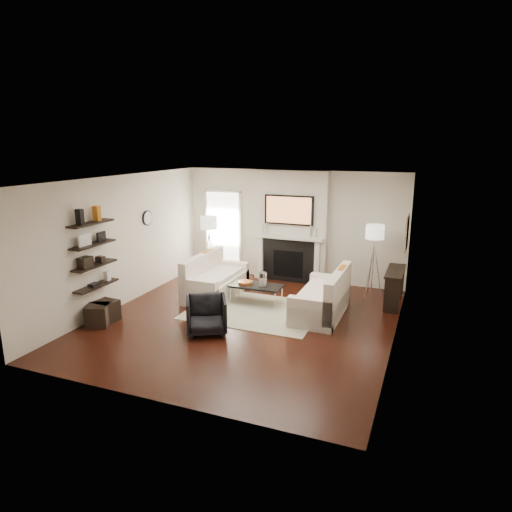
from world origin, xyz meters
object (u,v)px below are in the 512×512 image
at_px(coffee_table, 256,286).
at_px(lamp_left_shade, 209,223).
at_px(loveseat_left_base, 216,287).
at_px(loveseat_right_base, 321,305).
at_px(ottoman_near, 106,311).
at_px(armchair, 206,313).
at_px(lamp_right_shade, 375,232).

bearing_deg(coffee_table, lamp_left_shade, 145.31).
bearing_deg(coffee_table, loveseat_left_base, 171.23).
height_order(loveseat_left_base, loveseat_right_base, same).
bearing_deg(loveseat_left_base, lamp_left_shade, 123.76).
xyz_separation_m(coffee_table, lamp_left_shade, (-1.71, 1.18, 1.05)).
bearing_deg(coffee_table, loveseat_right_base, -4.51).
height_order(loveseat_left_base, lamp_left_shade, lamp_left_shade).
bearing_deg(ottoman_near, lamp_left_shade, 78.79).
bearing_deg(lamp_left_shade, armchair, -63.86).
distance_m(coffee_table, lamp_right_shade, 2.84).
bearing_deg(coffee_table, armchair, -99.50).
bearing_deg(lamp_left_shade, coffee_table, -34.69).
distance_m(armchair, ottoman_near, 2.06).
xyz_separation_m(coffee_table, armchair, (-0.29, -1.71, -0.04)).
relative_size(loveseat_right_base, lamp_left_shade, 4.50).
xyz_separation_m(lamp_right_shade, ottoman_near, (-4.52, -3.41, -1.25)).
relative_size(loveseat_left_base, armchair, 2.50).
relative_size(loveseat_right_base, ottoman_near, 4.50).
bearing_deg(loveseat_right_base, lamp_left_shade, 157.52).
height_order(loveseat_right_base, lamp_right_shade, lamp_right_shade).
height_order(loveseat_right_base, coffee_table, same).
distance_m(loveseat_right_base, ottoman_near, 4.17).
height_order(loveseat_right_base, lamp_left_shade, lamp_left_shade).
height_order(lamp_left_shade, lamp_right_shade, same).
bearing_deg(loveseat_left_base, ottoman_near, -121.78).
relative_size(coffee_table, ottoman_near, 2.75).
bearing_deg(lamp_right_shade, armchair, -127.95).
height_order(coffee_table, lamp_right_shade, lamp_right_shade).
bearing_deg(ottoman_near, loveseat_left_base, 58.22).
distance_m(armchair, lamp_left_shade, 3.40).
bearing_deg(loveseat_left_base, loveseat_right_base, -6.30).
height_order(armchair, ottoman_near, armchair).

